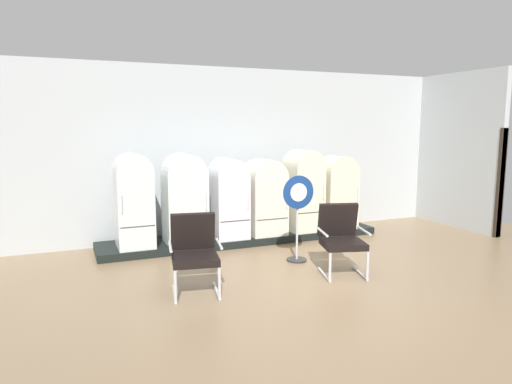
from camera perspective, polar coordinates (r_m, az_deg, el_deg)
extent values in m
cube|color=#886D4F|center=(6.05, 9.06, -12.85)|extent=(12.00, 10.00, 0.05)
cube|color=silver|center=(8.98, -3.12, 4.88)|extent=(11.76, 0.12, 3.23)
cube|color=#47443F|center=(8.99, -3.18, 12.96)|extent=(11.76, 0.07, 0.06)
cube|color=silver|center=(10.59, 23.80, 4.71)|extent=(0.12, 2.20, 3.23)
cube|color=#33281E|center=(9.93, 28.08, 0.97)|extent=(0.16, 0.06, 2.10)
cube|color=black|center=(8.62, -1.61, -5.69)|extent=(5.24, 0.95, 0.13)
cube|color=silver|center=(7.89, -14.88, -2.07)|extent=(0.59, 0.65, 1.27)
cylinder|color=silver|center=(7.80, -15.05, 2.52)|extent=(0.59, 0.64, 0.59)
cube|color=#383838|center=(7.61, -14.46, -4.19)|extent=(0.54, 0.01, 0.01)
cylinder|color=silver|center=(7.50, -16.33, -1.47)|extent=(0.02, 0.02, 0.28)
cube|color=silver|center=(8.04, -8.83, -1.98)|extent=(0.70, 0.64, 1.19)
cylinder|color=silver|center=(7.96, -8.92, 2.25)|extent=(0.70, 0.63, 0.70)
cube|color=#383838|center=(7.78, -8.22, -3.93)|extent=(0.64, 0.01, 0.01)
cylinder|color=silver|center=(7.77, -6.20, -1.21)|extent=(0.02, 0.02, 0.28)
cube|color=white|center=(8.29, -3.42, -1.76)|extent=(0.59, 0.68, 1.14)
cylinder|color=white|center=(8.21, -3.46, 2.15)|extent=(0.59, 0.67, 0.59)
cube|color=#383838|center=(8.01, -2.59, -3.61)|extent=(0.54, 0.01, 0.01)
cylinder|color=silver|center=(8.02, -1.00, -1.10)|extent=(0.02, 0.02, 0.28)
cube|color=silver|center=(8.57, 1.09, -1.69)|extent=(0.67, 0.70, 1.06)
cylinder|color=silver|center=(8.49, 1.10, 1.85)|extent=(0.67, 0.68, 0.67)
cube|color=#383838|center=(8.29, 2.07, -3.38)|extent=(0.61, 0.01, 0.01)
cylinder|color=silver|center=(8.34, 3.82, -1.09)|extent=(0.02, 0.02, 0.28)
cube|color=silver|center=(8.88, 5.91, -0.76)|extent=(0.61, 0.64, 1.25)
cylinder|color=silver|center=(8.80, 5.97, 3.27)|extent=(0.61, 0.62, 0.61)
cube|color=#383838|center=(8.64, 6.92, -2.55)|extent=(0.56, 0.01, 0.01)
cylinder|color=silver|center=(8.69, 8.40, 0.00)|extent=(0.02, 0.02, 0.28)
cube|color=beige|center=(9.24, 9.98, -1.00)|extent=(0.66, 0.59, 1.09)
cylinder|color=beige|center=(9.17, 10.06, 2.36)|extent=(0.66, 0.58, 0.66)
cube|color=#383838|center=(9.03, 10.98, -2.50)|extent=(0.61, 0.01, 0.01)
cylinder|color=silver|center=(9.12, 12.49, -0.36)|extent=(0.02, 0.02, 0.28)
cylinder|color=silver|center=(6.07, -10.05, -12.37)|extent=(0.14, 0.59, 0.04)
cylinder|color=silver|center=(5.74, -9.97, -11.49)|extent=(0.05, 0.05, 0.40)
cylinder|color=silver|center=(6.11, -4.91, -12.12)|extent=(0.14, 0.59, 0.04)
cylinder|color=silver|center=(5.78, -4.55, -11.23)|extent=(0.05, 0.05, 0.40)
cube|color=black|center=(5.94, -7.55, -8.27)|extent=(0.66, 0.64, 0.09)
cube|color=black|center=(6.14, -7.85, -4.85)|extent=(0.60, 0.27, 0.51)
cylinder|color=silver|center=(5.87, -10.58, -6.66)|extent=(0.12, 0.49, 0.04)
cylinder|color=silver|center=(5.92, -4.62, -6.41)|extent=(0.12, 0.49, 0.04)
cylinder|color=silver|center=(6.78, 8.46, -10.09)|extent=(0.20, 0.59, 0.04)
cylinder|color=silver|center=(6.46, 9.17, -9.18)|extent=(0.05, 0.05, 0.40)
cylinder|color=silver|center=(6.94, 12.80, -9.77)|extent=(0.20, 0.59, 0.04)
cylinder|color=silver|center=(6.63, 13.68, -8.86)|extent=(0.05, 0.05, 0.40)
cube|color=black|center=(6.73, 10.76, -6.36)|extent=(0.70, 0.68, 0.09)
cube|color=black|center=(6.93, 10.09, -3.40)|extent=(0.60, 0.32, 0.51)
cylinder|color=silver|center=(6.60, 8.26, -4.94)|extent=(0.17, 0.48, 0.04)
cylinder|color=silver|center=(6.79, 13.27, -4.71)|extent=(0.17, 0.48, 0.04)
cylinder|color=#2D2D30|center=(7.45, 5.07, -8.38)|extent=(0.32, 0.32, 0.03)
cylinder|color=silver|center=(7.31, 5.12, -4.20)|extent=(0.04, 0.04, 1.08)
cylinder|color=navy|center=(7.19, 5.28, -0.03)|extent=(0.53, 0.02, 0.53)
cylinder|color=white|center=(7.18, 5.33, -0.04)|extent=(0.29, 0.00, 0.29)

